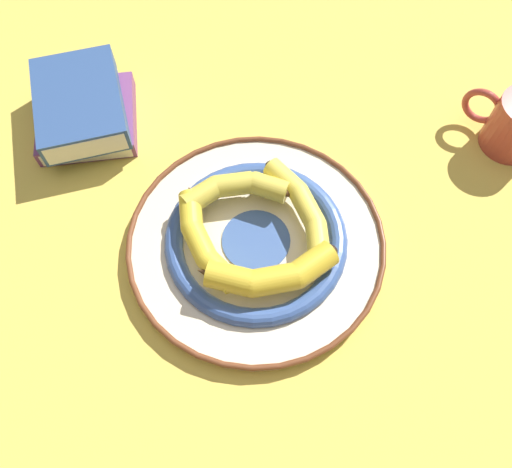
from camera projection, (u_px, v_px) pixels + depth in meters
ground_plane at (240, 259)px, 0.72m from camera, size 2.80×2.80×0.00m
decorative_bowl at (256, 241)px, 0.72m from camera, size 0.37×0.37×0.04m
banana_a at (304, 211)px, 0.70m from camera, size 0.12×0.17×0.03m
banana_b at (237, 189)px, 0.72m from camera, size 0.16×0.09×0.03m
banana_c at (202, 239)px, 0.68m from camera, size 0.12×0.15×0.03m
banana_d at (270, 275)px, 0.65m from camera, size 0.18×0.10×0.04m
book_stack at (83, 110)px, 0.80m from camera, size 0.21×0.23×0.07m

